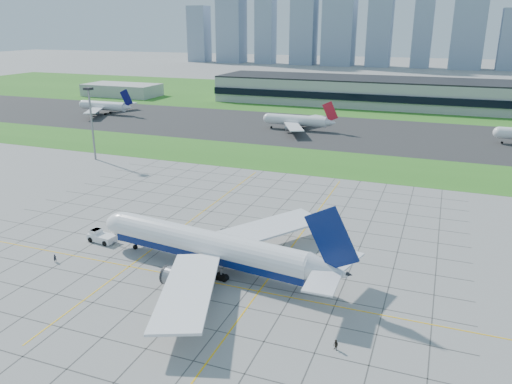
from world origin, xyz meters
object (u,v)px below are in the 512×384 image
light_mast (91,115)px  airliner (210,247)px  distant_jet_1 (298,120)px  pushback_tug (101,237)px  crew_near (55,258)px  crew_far (336,345)px  distant_jet_0 (105,106)px

light_mast → airliner: light_mast is taller
light_mast → distant_jet_1: bearing=54.9°
light_mast → pushback_tug: 76.81m
airliner → distant_jet_1: bearing=106.4°
crew_near → pushback_tug: bearing=30.6°
pushback_tug → distant_jet_1: size_ratio=0.22×
pushback_tug → crew_far: pushback_tug is taller
crew_far → distant_jet_1: (-51.16, 155.52, 3.61)m
light_mast → distant_jet_0: bearing=124.8°
airliner → distant_jet_0: 194.45m
distant_jet_0 → pushback_tug: bearing=-53.5°
airliner → light_mast: bearing=148.0°
airliner → distant_jet_1: 140.17m
airliner → crew_near: (-31.21, -8.64, -4.01)m
pushback_tug → distant_jet_0: (-103.12, 139.61, 3.31)m
airliner → pushback_tug: (-28.83, 3.21, -3.68)m
light_mast → pushback_tug: light_mast is taller
airliner → distant_jet_0: size_ratio=1.33×
distant_jet_1 → airliner: bearing=-80.9°
pushback_tug → crew_far: (57.73, -20.35, -0.29)m
airliner → crew_far: 33.83m
airliner → distant_jet_0: bearing=140.0°
pushback_tug → distant_jet_1: distant_jet_1 is taller
pushback_tug → distant_jet_0: size_ratio=0.22×
pushback_tug → airliner: bearing=0.9°
distant_jet_0 → crew_near: bearing=-56.4°
light_mast → crew_far: size_ratio=14.59×
light_mast → pushback_tug: size_ratio=2.67×
light_mast → distant_jet_1: 94.02m
pushback_tug → crew_near: size_ratio=5.71×
pushback_tug → crew_near: 12.09m
distant_jet_0 → distant_jet_1: (109.69, -4.44, 0.00)m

